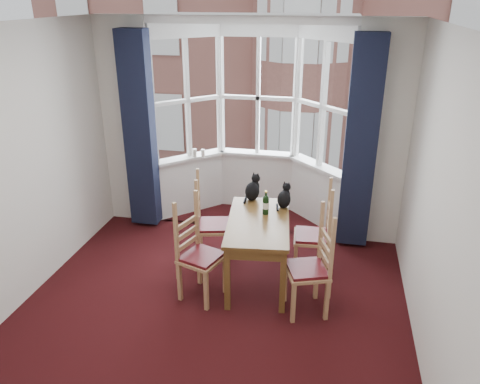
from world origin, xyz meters
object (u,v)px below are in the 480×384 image
(chair_left_near, at_px, (195,256))
(candle_short, at_px, (203,153))
(cat_left, at_px, (253,190))
(chair_right_far, at_px, (320,238))
(cat_right, at_px, (284,198))
(wine_bottle, at_px, (266,204))
(chair_left_far, at_px, (206,226))
(chair_right_near, at_px, (315,270))
(candle_tall, at_px, (195,153))
(dining_table, at_px, (258,229))

(chair_left_near, relative_size, candle_short, 8.45)
(chair_left_near, bearing_deg, candle_short, 103.35)
(cat_left, bearing_deg, chair_left_near, -114.82)
(chair_right_far, bearing_deg, cat_right, 162.60)
(wine_bottle, distance_m, candle_short, 1.85)
(chair_left_far, relative_size, cat_right, 3.08)
(chair_left_far, height_order, wine_bottle, wine_bottle)
(chair_left_far, bearing_deg, chair_left_near, -84.25)
(chair_right_near, height_order, candle_short, candle_short)
(chair_right_near, xyz_separation_m, cat_right, (-0.43, 0.83, 0.40))
(wine_bottle, height_order, candle_short, wine_bottle)
(chair_right_near, bearing_deg, chair_left_far, 152.50)
(candle_tall, distance_m, candle_short, 0.12)
(chair_left_far, distance_m, chair_right_near, 1.51)
(cat_right, relative_size, wine_bottle, 1.08)
(dining_table, relative_size, chair_right_near, 1.42)
(dining_table, xyz_separation_m, candle_tall, (-1.21, 1.61, 0.28))
(chair_right_near, bearing_deg, dining_table, 147.52)
(chair_right_near, xyz_separation_m, candle_tall, (-1.87, 2.03, 0.46))
(chair_left_far, bearing_deg, dining_table, -22.20)
(cat_left, bearing_deg, cat_right, -19.45)
(chair_right_far, bearing_deg, cat_left, 161.62)
(chair_right_near, bearing_deg, cat_right, 117.30)
(candle_short, bearing_deg, chair_left_far, -73.00)
(chair_left_far, xyz_separation_m, cat_left, (0.51, 0.28, 0.41))
(cat_left, height_order, cat_right, cat_left)
(candle_tall, bearing_deg, chair_right_near, -47.32)
(chair_right_near, relative_size, chair_right_far, 1.00)
(chair_right_near, bearing_deg, candle_tall, 132.68)
(chair_left_near, height_order, wine_bottle, wine_bottle)
(cat_right, distance_m, wine_bottle, 0.29)
(chair_right_far, distance_m, cat_left, 0.97)
(wine_bottle, bearing_deg, cat_left, 120.15)
(dining_table, distance_m, wine_bottle, 0.30)
(cat_right, bearing_deg, dining_table, -118.84)
(cat_left, distance_m, candle_tall, 1.49)
(chair_left_near, distance_m, cat_right, 1.24)
(chair_right_far, bearing_deg, dining_table, -157.31)
(wine_bottle, bearing_deg, cat_right, 52.28)
(candle_tall, bearing_deg, wine_bottle, -48.54)
(dining_table, relative_size, cat_right, 4.37)
(cat_right, bearing_deg, candle_short, 137.22)
(cat_right, height_order, candle_tall, cat_right)
(chair_right_far, distance_m, candle_tall, 2.35)
(wine_bottle, xyz_separation_m, candle_short, (-1.14, 1.46, 0.05))
(cat_left, relative_size, cat_right, 1.10)
(wine_bottle, bearing_deg, candle_short, 128.14)
(chair_left_near, height_order, chair_left_far, same)
(dining_table, height_order, chair_left_near, chair_left_near)
(candle_tall, bearing_deg, chair_left_near, -73.36)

